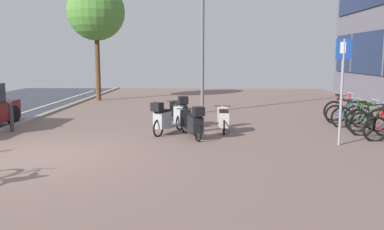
# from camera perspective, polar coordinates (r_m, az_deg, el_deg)

# --- Properties ---
(ground) EXTENTS (21.00, 40.00, 0.13)m
(ground) POSITION_cam_1_polar(r_m,az_deg,el_deg) (9.57, -12.69, -5.93)
(ground) COLOR #2B2F3B
(bicycle_rack_01) EXTENTS (1.43, 0.48, 1.02)m
(bicycle_rack_01) POSITION_cam_1_polar(r_m,az_deg,el_deg) (12.83, 24.00, -1.12)
(bicycle_rack_01) COLOR black
(bicycle_rack_01) RESTS_ON ground
(bicycle_rack_02) EXTENTS (1.39, 0.48, 1.02)m
(bicycle_rack_02) POSITION_cam_1_polar(r_m,az_deg,el_deg) (13.51, 23.21, -0.64)
(bicycle_rack_02) COLOR black
(bicycle_rack_02) RESTS_ON ground
(bicycle_rack_03) EXTENTS (1.35, 0.48, 0.98)m
(bicycle_rack_03) POSITION_cam_1_polar(r_m,az_deg,el_deg) (14.10, 21.37, -0.25)
(bicycle_rack_03) COLOR black
(bicycle_rack_03) RESTS_ON ground
(bicycle_rack_04) EXTENTS (1.31, 0.48, 0.94)m
(bicycle_rack_04) POSITION_cam_1_polar(r_m,az_deg,el_deg) (14.77, 20.54, 0.11)
(bicycle_rack_04) COLOR black
(bicycle_rack_04) RESTS_ON ground
(bicycle_rack_05) EXTENTS (1.44, 0.48, 1.03)m
(bicycle_rack_05) POSITION_cam_1_polar(r_m,az_deg,el_deg) (15.49, 20.33, 0.58)
(bicycle_rack_05) COLOR black
(bicycle_rack_05) RESTS_ON ground
(scooter_near) EXTENTS (0.84, 1.65, 0.96)m
(scooter_near) POSITION_cam_1_polar(r_m,az_deg,el_deg) (11.36, 0.19, -1.13)
(scooter_near) COLOR black
(scooter_near) RESTS_ON ground
(scooter_mid) EXTENTS (0.52, 1.78, 0.73)m
(scooter_mid) POSITION_cam_1_polar(r_m,az_deg,el_deg) (12.41, 4.38, -0.64)
(scooter_mid) COLOR black
(scooter_mid) RESTS_ON ground
(scooter_far) EXTENTS (0.81, 1.76, 1.05)m
(scooter_far) POSITION_cam_1_polar(r_m,az_deg,el_deg) (13.41, -1.71, 0.43)
(scooter_far) COLOR black
(scooter_far) RESTS_ON ground
(scooter_extra) EXTENTS (0.99, 1.62, 1.00)m
(scooter_extra) POSITION_cam_1_polar(r_m,az_deg,el_deg) (12.04, -3.69, -0.55)
(scooter_extra) COLOR black
(scooter_extra) RESTS_ON ground
(parking_sign) EXTENTS (0.40, 0.07, 2.71)m
(parking_sign) POSITION_cam_1_polar(r_m,az_deg,el_deg) (11.06, 20.18, 4.50)
(parking_sign) COLOR gray
(parking_sign) RESTS_ON ground
(lamp_post) EXTENTS (0.20, 0.52, 6.17)m
(lamp_post) POSITION_cam_1_polar(r_m,az_deg,el_deg) (16.54, 1.48, 12.13)
(lamp_post) COLOR slate
(lamp_post) RESTS_ON ground
(street_tree) EXTENTS (2.90, 2.90, 5.95)m
(street_tree) POSITION_cam_1_polar(r_m,az_deg,el_deg) (21.79, -13.22, 13.79)
(street_tree) COLOR brown
(street_tree) RESTS_ON ground
(bollard_far) EXTENTS (0.12, 0.12, 0.92)m
(bollard_far) POSITION_cam_1_polar(r_m,az_deg,el_deg) (13.53, -23.84, -0.21)
(bollard_far) COLOR #38383D
(bollard_far) RESTS_ON ground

